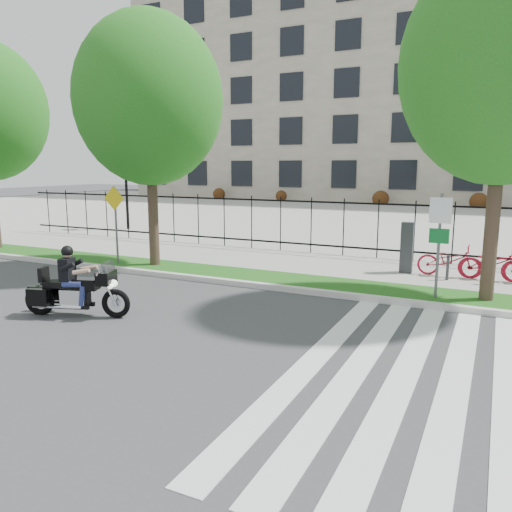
% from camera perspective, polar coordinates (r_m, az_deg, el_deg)
% --- Properties ---
extents(ground, '(120.00, 120.00, 0.00)m').
position_cam_1_polar(ground, '(9.71, -5.77, -9.49)').
color(ground, '#3A3A3D').
rests_on(ground, ground).
extents(curb, '(60.00, 0.20, 0.15)m').
position_cam_1_polar(curb, '(13.20, 3.63, -3.76)').
color(curb, beige).
rests_on(curb, ground).
extents(grass_verge, '(60.00, 1.50, 0.15)m').
position_cam_1_polar(grass_verge, '(13.96, 4.96, -2.99)').
color(grass_verge, '#1C5715').
rests_on(grass_verge, ground).
extents(sidewalk, '(60.00, 3.50, 0.15)m').
position_cam_1_polar(sidewalk, '(16.27, 8.14, -1.14)').
color(sidewalk, '#9E9A93').
rests_on(sidewalk, ground).
extents(plaza, '(80.00, 34.00, 0.10)m').
position_cam_1_polar(plaza, '(33.26, 17.54, 4.28)').
color(plaza, '#9E9A93').
rests_on(plaza, ground).
extents(crosswalk_stripes, '(5.70, 8.00, 0.01)m').
position_cam_1_polar(crosswalk_stripes, '(8.41, 24.37, -13.59)').
color(crosswalk_stripes, silver).
rests_on(crosswalk_stripes, ground).
extents(iron_fence, '(30.00, 0.06, 2.00)m').
position_cam_1_polar(iron_fence, '(17.75, 9.97, 3.28)').
color(iron_fence, black).
rests_on(iron_fence, sidewalk).
extents(office_building, '(60.00, 21.90, 20.15)m').
position_cam_1_polar(office_building, '(53.30, 21.53, 16.86)').
color(office_building, gray).
rests_on(office_building, ground).
extents(lamp_post_left, '(1.06, 0.70, 4.25)m').
position_cam_1_polar(lamp_post_left, '(25.96, -14.70, 9.84)').
color(lamp_post_left, black).
rests_on(lamp_post_left, ground).
extents(street_tree_1, '(4.50, 4.50, 7.68)m').
position_cam_1_polar(street_tree_1, '(16.16, -12.13, 17.05)').
color(street_tree_1, '#3D2921').
rests_on(street_tree_1, grass_verge).
extents(street_tree_2, '(4.57, 4.57, 7.93)m').
position_cam_1_polar(street_tree_2, '(12.88, 26.64, 18.93)').
color(street_tree_2, '#3D2921').
rests_on(street_tree_2, grass_verge).
extents(sign_pole_regulatory, '(0.50, 0.09, 2.50)m').
position_cam_1_polar(sign_pole_regulatory, '(12.48, 20.22, 2.59)').
color(sign_pole_regulatory, '#59595B').
rests_on(sign_pole_regulatory, grass_verge).
extents(sign_pole_warning, '(0.78, 0.09, 2.49)m').
position_cam_1_polar(sign_pole_warning, '(16.61, -15.79, 4.62)').
color(sign_pole_warning, '#59595B').
rests_on(sign_pole_warning, grass_verge).
extents(motorcycle_rider, '(2.38, 1.15, 1.89)m').
position_cam_1_polar(motorcycle_rider, '(11.64, -19.93, -3.48)').
color(motorcycle_rider, black).
rests_on(motorcycle_rider, ground).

